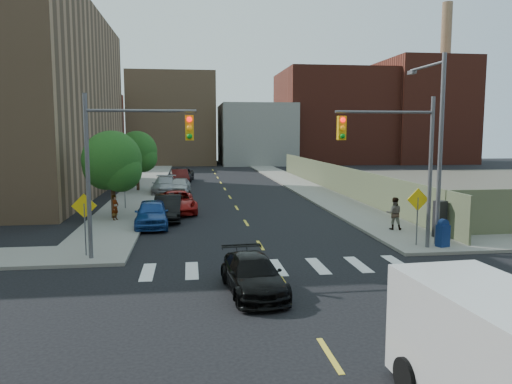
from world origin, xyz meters
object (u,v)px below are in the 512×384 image
object	(u,v)px
black_sedan	(253,275)
pedestrian_west	(115,207)
parked_car_red	(177,202)
cargo_van	(509,364)
mailbox	(443,233)
payphone	(440,219)
parked_car_silver	(165,185)
parked_car_white	(180,186)
parked_car_blue	(152,214)
parked_car_grey	(181,175)
pedestrian_east	(394,213)
parked_car_black	(168,208)
parked_car_maroon	(180,177)

from	to	relation	value
black_sedan	pedestrian_west	bearing A→B (deg)	109.44
parked_car_red	cargo_van	size ratio (longest dim) A/B	0.93
cargo_van	mailbox	bearing A→B (deg)	62.44
mailbox	payphone	distance (m)	2.21
parked_car_red	payphone	size ratio (longest dim) A/B	2.86
parked_car_silver	black_sedan	bearing A→B (deg)	-80.49
parked_car_silver	parked_car_white	distance (m)	1.35
cargo_van	payphone	world-z (taller)	cargo_van
parked_car_blue	parked_car_grey	world-z (taller)	parked_car_blue
parked_car_blue	pedestrian_east	xyz separation A→B (m)	(13.17, -3.23, 0.25)
parked_car_red	parked_car_white	bearing A→B (deg)	84.88
parked_car_red	pedestrian_east	size ratio (longest dim) A/B	3.01
parked_car_grey	mailbox	bearing A→B (deg)	-65.24
parked_car_red	parked_car_silver	size ratio (longest dim) A/B	1.01
parked_car_black	black_sedan	bearing A→B (deg)	-76.08
payphone	pedestrian_west	distance (m)	18.42
pedestrian_east	parked_car_grey	bearing A→B (deg)	-50.87
parked_car_white	parked_car_maroon	bearing A→B (deg)	96.86
parked_car_blue	black_sedan	xyz separation A→B (m)	(4.25, -12.47, -0.15)
parked_car_black	black_sedan	xyz separation A→B (m)	(3.42, -14.64, -0.13)
cargo_van	parked_car_white	bearing A→B (deg)	96.43
parked_car_red	pedestrian_west	distance (m)	4.78
black_sedan	pedestrian_west	world-z (taller)	pedestrian_west
black_sedan	pedestrian_west	distance (m)	15.71
parked_car_grey	parked_car_silver	bearing A→B (deg)	-91.82
parked_car_maroon	cargo_van	size ratio (longest dim) A/B	0.83
parked_car_black	cargo_van	distance (m)	24.18
parked_car_black	parked_car_red	distance (m)	2.82
pedestrian_west	parked_car_red	bearing A→B (deg)	-26.00
parked_car_red	payphone	world-z (taller)	payphone
parked_car_black	parked_car_red	world-z (taller)	parked_car_black
parked_car_maroon	parked_car_blue	bearing A→B (deg)	-98.67
parked_car_white	parked_car_grey	size ratio (longest dim) A/B	0.82
parked_car_black	pedestrian_west	world-z (taller)	pedestrian_west
parked_car_blue	mailbox	bearing A→B (deg)	-30.77
parked_car_white	pedestrian_east	bearing A→B (deg)	-51.45
cargo_van	parked_car_red	bearing A→B (deg)	100.29
parked_car_white	payphone	distance (m)	24.64
parked_car_grey	cargo_van	size ratio (longest dim) A/B	0.92
parked_car_black	cargo_van	bearing A→B (deg)	-72.62
parked_car_maroon	parked_car_grey	bearing A→B (deg)	81.79
black_sedan	parked_car_white	bearing A→B (deg)	90.87
parked_car_silver	pedestrian_west	bearing A→B (deg)	-98.54
black_sedan	cargo_van	world-z (taller)	cargo_van
pedestrian_west	pedestrian_east	world-z (taller)	pedestrian_east
black_sedan	parked_car_grey	bearing A→B (deg)	89.10
parked_car_maroon	pedestrian_west	xyz separation A→B (m)	(-3.46, -21.62, 0.14)
parked_car_maroon	parked_car_grey	size ratio (longest dim) A/B	0.90
parked_car_red	parked_car_maroon	size ratio (longest dim) A/B	1.12
parked_car_red	parked_car_grey	xyz separation A→B (m)	(0.00, 21.86, -0.00)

